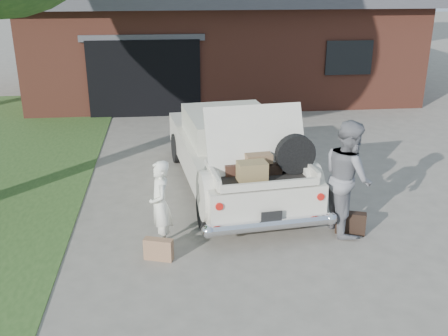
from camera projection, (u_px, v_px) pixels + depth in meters
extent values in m
plane|color=gray|center=(228.00, 248.00, 8.13)|extent=(90.00, 90.00, 0.00)
cube|color=brown|center=(219.00, 46.00, 18.38)|extent=(12.00, 7.00, 3.00)
cube|color=black|center=(145.00, 78.00, 15.07)|extent=(3.20, 0.30, 2.20)
cube|color=#4C4C51|center=(142.00, 38.00, 14.59)|extent=(3.50, 0.12, 0.18)
cube|color=black|center=(349.00, 58.00, 15.42)|extent=(1.40, 0.08, 1.00)
cylinder|color=#38281E|center=(312.00, 7.00, 23.82)|extent=(0.44, 0.44, 4.84)
cube|color=beige|center=(233.00, 158.00, 10.20)|extent=(2.40, 5.07, 0.64)
cube|color=beige|center=(229.00, 126.00, 10.27)|extent=(1.82, 2.13, 0.51)
cube|color=black|center=(219.00, 115.00, 11.12)|extent=(1.51, 0.25, 0.43)
cube|color=black|center=(241.00, 141.00, 9.43)|extent=(1.51, 0.25, 0.43)
cylinder|color=black|center=(206.00, 211.00, 8.62)|extent=(0.29, 0.67, 0.64)
cylinder|color=black|center=(304.00, 202.00, 8.97)|extent=(0.29, 0.67, 0.64)
cylinder|color=black|center=(178.00, 148.00, 11.64)|extent=(0.29, 0.67, 0.64)
cylinder|color=black|center=(252.00, 143.00, 12.00)|extent=(0.29, 0.67, 0.64)
cylinder|color=silver|center=(271.00, 225.00, 8.01)|extent=(2.01, 0.40, 0.18)
cylinder|color=#A5140F|center=(219.00, 206.00, 7.78)|extent=(0.13, 0.11, 0.12)
cylinder|color=#A5140F|center=(320.00, 196.00, 8.11)|extent=(0.13, 0.11, 0.12)
cube|color=black|center=(272.00, 217.00, 7.94)|extent=(0.33, 0.06, 0.17)
cube|color=black|center=(260.00, 176.00, 8.39)|extent=(1.63, 1.24, 0.04)
cube|color=beige|center=(212.00, 174.00, 8.20)|extent=(0.18, 1.07, 0.18)
cube|color=beige|center=(306.00, 166.00, 8.52)|extent=(0.18, 1.07, 0.18)
cube|color=beige|center=(270.00, 185.00, 7.88)|extent=(1.56, 0.24, 0.12)
cube|color=beige|center=(256.00, 139.00, 8.48)|extent=(1.69, 0.70, 1.03)
cube|color=#4B2C20|center=(239.00, 167.00, 8.46)|extent=(0.55, 0.39, 0.17)
cube|color=olive|center=(252.00, 171.00, 8.09)|extent=(0.48, 0.34, 0.31)
cube|color=black|center=(265.00, 168.00, 8.46)|extent=(0.53, 0.38, 0.15)
cube|color=olive|center=(258.00, 158.00, 8.40)|extent=(0.45, 0.32, 0.15)
cylinder|color=black|center=(295.00, 154.00, 8.34)|extent=(0.66, 0.23, 0.65)
imported|color=white|center=(160.00, 205.00, 7.94)|extent=(0.41, 0.56, 1.40)
imported|color=gray|center=(348.00, 177.00, 8.37)|extent=(0.78, 0.97, 1.88)
cube|color=#9C6F4F|center=(159.00, 249.00, 7.75)|extent=(0.45, 0.27, 0.33)
cube|color=black|center=(351.00, 223.00, 8.52)|extent=(0.50, 0.30, 0.37)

